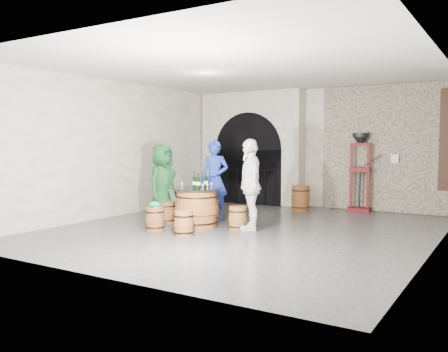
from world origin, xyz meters
The scene contains 31 objects.
ground centered at (0.00, 0.00, 0.00)m, with size 8.00×8.00×0.00m, color #2B2B2D.
wall_back centered at (0.00, 4.00, 1.60)m, with size 8.00×8.00×0.00m, color white.
wall_front centered at (0.00, -4.00, 1.60)m, with size 8.00×8.00×0.00m, color white.
wall_left centered at (-3.50, 0.00, 1.60)m, with size 8.00×8.00×0.00m, color white.
wall_right centered at (3.50, 0.00, 1.60)m, with size 8.00×8.00×0.00m, color white.
ceiling centered at (0.00, 0.00, 3.20)m, with size 8.00×8.00×0.00m, color beige.
stone_facing_panel centered at (1.80, 3.94, 1.60)m, with size 3.20×0.12×3.18m, color gray.
arched_opening centered at (-1.90, 3.74, 1.58)m, with size 3.10×0.60×3.19m.
shuttered_window centered at (3.38, 2.40, 1.80)m, with size 0.23×1.10×2.00m.
barrel_table centered at (-0.97, -0.36, 0.41)m, with size 1.06×1.06×0.82m.
barrel_stool_left centered at (-1.84, -0.25, 0.23)m, with size 0.39×0.39×0.47m.
barrel_stool_far centered at (-1.17, 0.49, 0.23)m, with size 0.39×0.39×0.47m.
barrel_stool_right centered at (-0.13, -0.12, 0.23)m, with size 0.39×0.39×0.47m.
barrel_stool_near_right centered at (-0.69, -1.19, 0.23)m, with size 0.39×0.39×0.47m.
barrel_stool_near_left centered at (-1.51, -1.06, 0.23)m, with size 0.39×0.39×0.47m.
green_cap centered at (-1.50, -1.06, 0.51)m, with size 0.25×0.21×0.12m.
person_green centered at (-1.97, -0.23, 0.85)m, with size 0.83×0.54×1.70m, color #12401B.
person_blue centered at (-1.22, 0.70, 0.90)m, with size 0.66×0.43×1.81m, color navy.
person_white centered at (0.11, -0.05, 0.91)m, with size 1.07×0.44×1.82m, color silver.
wine_bottle_left centered at (-0.99, -0.41, 0.95)m, with size 0.08×0.08×0.32m.
wine_bottle_center centered at (-0.87, -0.44, 0.95)m, with size 0.08×0.08×0.32m.
wine_bottle_right centered at (-0.87, -0.17, 0.95)m, with size 0.08×0.08×0.32m.
tasting_glass_a centered at (-1.33, -0.37, 0.87)m, with size 0.05×0.05×0.10m, color #A3681F, non-canonical shape.
tasting_glass_b centered at (-0.71, -0.35, 0.87)m, with size 0.05×0.05×0.10m, color #A3681F, non-canonical shape.
tasting_glass_c centered at (-1.11, -0.14, 0.87)m, with size 0.05×0.05×0.10m, color #A3681F, non-canonical shape.
tasting_glass_d centered at (-0.75, -0.14, 0.87)m, with size 0.05×0.05×0.10m, color #A3681F, non-canonical shape.
tasting_glass_e centered at (-0.76, -0.44, 0.87)m, with size 0.05×0.05×0.10m, color #A3681F, non-canonical shape.
tasting_glass_f centered at (-1.34, -0.37, 0.87)m, with size 0.05×0.05×0.10m, color #A3681F, non-canonical shape.
side_barrel centered at (-0.08, 3.02, 0.32)m, with size 0.49×0.49×0.65m.
corking_press centered at (1.25, 3.65, 1.15)m, with size 0.84×0.51×1.98m.
control_box centered at (2.05, 3.86, 1.35)m, with size 0.18×0.10×0.22m, color silver.
Camera 1 is at (4.57, -8.30, 1.74)m, focal length 38.00 mm.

